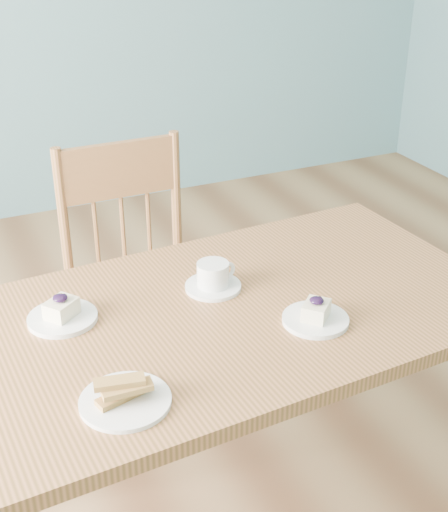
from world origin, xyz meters
The scene contains 7 objects.
room centered at (0.00, 0.00, 1.35)m, with size 5.01×5.01×2.71m.
dining_table centered at (0.04, 0.00, 0.66)m, with size 1.42×0.86×0.74m.
dining_chair centered at (-0.03, 0.61, 0.49)m, with size 0.44×0.42×0.96m.
cheesecake_plate_near centered at (0.19, -0.15, 0.75)m, with size 0.16×0.16×0.07m.
cheesecake_plate_far centered at (-0.37, 0.12, 0.75)m, with size 0.17×0.17×0.07m.
coffee_cup centered at (0.03, 0.11, 0.77)m, with size 0.15×0.15×0.07m.
biscotti_plate centered at (-0.33, -0.25, 0.75)m, with size 0.19×0.19×0.06m.
Camera 1 is at (-0.63, -1.39, 1.69)m, focal length 50.00 mm.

